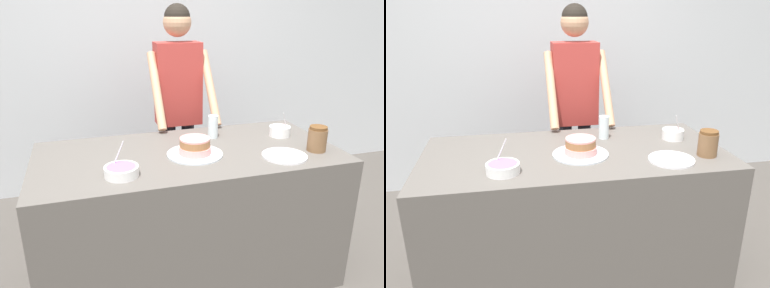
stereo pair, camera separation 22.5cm
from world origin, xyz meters
The scene contains 9 objects.
wall_back centered at (0.00, 1.99, 1.30)m, with size 10.00×0.05×2.60m.
counter centered at (0.00, 0.45, 0.44)m, with size 1.86×0.89×0.89m.
person_baker centered at (0.13, 1.18, 1.10)m, with size 0.48×0.48×1.76m.
cake centered at (0.02, 0.38, 0.93)m, with size 0.34×0.34×0.11m.
frosting_bowl_pink centered at (0.69, 0.56, 0.93)m, with size 0.14×0.14×0.18m.
frosting_bowl_purple centered at (-0.44, 0.20, 0.92)m, with size 0.18×0.18×0.17m.
drinking_glass centered at (0.24, 0.66, 0.97)m, with size 0.07×0.07×0.16m.
ceramic_plate centered at (0.52, 0.20, 0.90)m, with size 0.27×0.27×0.01m.
stoneware_jar centered at (0.77, 0.23, 0.97)m, with size 0.12×0.12×0.16m.
Camera 2 is at (-0.39, -1.68, 1.72)m, focal length 35.00 mm.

